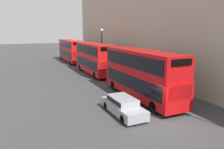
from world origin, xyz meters
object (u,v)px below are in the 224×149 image
object	(u,v)px
bus_third_in_queue	(71,50)
car_dark_sedan	(123,105)
bus_leading	(141,72)
bus_second_in_queue	(94,57)
pedestrian	(84,58)

from	to	relation	value
bus_third_in_queue	car_dark_sedan	bearing A→B (deg)	-96.52
bus_leading	bus_second_in_queue	world-z (taller)	bus_leading
car_dark_sedan	pedestrian	world-z (taller)	pedestrian
bus_third_in_queue	car_dark_sedan	xyz separation A→B (m)	(-3.40, -29.74, -1.70)
bus_second_in_queue	bus_leading	bearing A→B (deg)	-90.00
bus_leading	car_dark_sedan	distance (m)	4.80
car_dark_sedan	bus_second_in_queue	bearing A→B (deg)	77.95
bus_leading	car_dark_sedan	bearing A→B (deg)	-139.71
bus_second_in_queue	pedestrian	distance (m)	12.80
bus_second_in_queue	pedestrian	xyz separation A→B (m)	(2.21, 12.50, -1.61)
bus_second_in_queue	car_dark_sedan	size ratio (longest dim) A/B	2.16
bus_third_in_queue	pedestrian	bearing A→B (deg)	-30.60
pedestrian	bus_second_in_queue	bearing A→B (deg)	-100.02
bus_third_in_queue	pedestrian	size ratio (longest dim) A/B	6.13
bus_leading	bus_third_in_queue	xyz separation A→B (m)	(-0.00, 26.86, -0.09)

